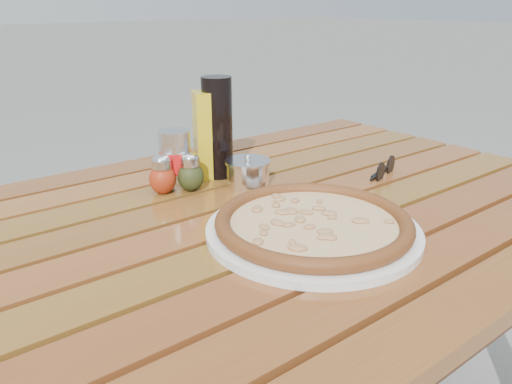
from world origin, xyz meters
TOP-DOWN VIEW (x-y plane):
  - table at (0.00, -0.00)m, footprint 1.40×0.90m
  - plate at (0.00, -0.14)m, footprint 0.42×0.42m
  - pizza at (0.00, -0.14)m, footprint 0.37×0.37m
  - pepper_shaker at (-0.10, 0.19)m, footprint 0.06×0.06m
  - oregano_shaker at (-0.05, 0.17)m, footprint 0.06×0.06m
  - dark_bottle at (0.05, 0.22)m, footprint 0.09×0.09m
  - soda_can at (-0.06, 0.22)m, footprint 0.08×0.08m
  - olive_oil_cruet at (0.03, 0.23)m, footprint 0.07×0.07m
  - parmesan_tin at (0.05, 0.12)m, footprint 0.10×0.10m
  - sunglasses at (0.34, -0.01)m, footprint 0.11×0.06m

SIDE VIEW (x-z plane):
  - table at x=0.00m, z-range 0.30..1.05m
  - plate at x=0.00m, z-range 0.75..0.76m
  - sunglasses at x=0.34m, z-range 0.74..0.79m
  - pizza at x=0.00m, z-range 0.76..0.79m
  - parmesan_tin at x=0.05m, z-range 0.74..0.82m
  - pepper_shaker at x=-0.10m, z-range 0.75..0.83m
  - oregano_shaker at x=-0.05m, z-range 0.75..0.83m
  - soda_can at x=-0.06m, z-range 0.75..0.87m
  - olive_oil_cruet at x=0.03m, z-range 0.74..0.95m
  - dark_bottle at x=0.05m, z-range 0.75..0.97m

